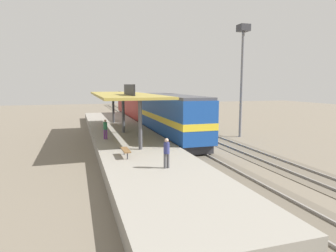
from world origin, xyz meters
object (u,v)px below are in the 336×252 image
locomotive (172,117)px  person_walking (105,128)px  light_mast (242,57)px  person_waiting (167,152)px  passenger_carriage_single (136,106)px  freight_car (183,112)px  platform_bench (126,150)px

locomotive → person_walking: size_ratio=8.44×
light_mast → person_walking: light_mast is taller
person_walking → person_waiting: bearing=-76.6°
passenger_carriage_single → person_walking: size_ratio=11.70×
locomotive → freight_car: (4.60, 9.38, -0.44)m
platform_bench → freight_car: freight_car is taller
platform_bench → person_walking: 6.90m
freight_car → passenger_carriage_single: bearing=118.1°
passenger_carriage_single → person_waiting: bearing=-98.0°
freight_car → person_waiting: (-8.82, -21.44, -0.12)m
freight_car → person_walking: freight_car is taller
light_mast → person_waiting: 18.36m
person_walking → freight_car: bearing=45.1°
locomotive → passenger_carriage_single: 18.00m
passenger_carriage_single → freight_car: passenger_carriage_single is taller
platform_bench → locomotive: bearing=55.6°
platform_bench → light_mast: 17.89m
locomotive → passenger_carriage_single: bearing=90.0°
passenger_carriage_single → person_walking: (-6.64, -19.91, -0.46)m
person_waiting → locomotive: bearing=70.7°
locomotive → passenger_carriage_single: (0.00, 18.00, -0.10)m
locomotive → person_walking: locomotive is taller
platform_bench → light_mast: size_ratio=0.15×
platform_bench → person_waiting: person_waiting is taller
light_mast → passenger_carriage_single: bearing=113.6°
platform_bench → passenger_carriage_single: bearing=77.4°
locomotive → light_mast: bearing=1.3°
locomotive → person_waiting: bearing=-109.3°
platform_bench → person_walking: size_ratio=0.99×
freight_car → light_mast: light_mast is taller
passenger_carriage_single → light_mast: size_ratio=1.71×
person_walking → locomotive: bearing=16.0°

